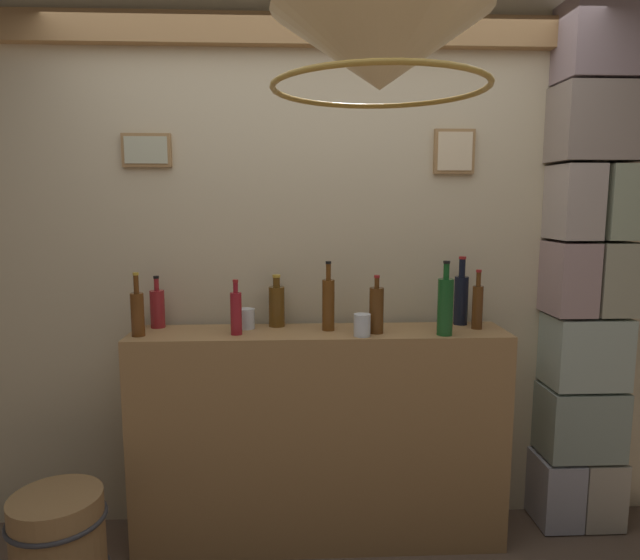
{
  "coord_description": "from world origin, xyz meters",
  "views": [
    {
      "loc": [
        -0.11,
        -1.68,
        1.66
      ],
      "look_at": [
        0.0,
        0.8,
        1.3
      ],
      "focal_mm": 31.04,
      "sensor_mm": 36.0,
      "label": 1
    }
  ],
  "objects_px": {
    "liquor_bottle_gin": "(445,305)",
    "liquor_bottle_scotch": "(236,312)",
    "liquor_bottle_rum": "(376,309)",
    "liquor_bottle_rye": "(137,312)",
    "wooden_barrel": "(59,547)",
    "liquor_bottle_vodka": "(461,298)",
    "glass_tumbler_rocks": "(362,325)",
    "liquor_bottle_tequila": "(328,303)",
    "pendant_lamp": "(380,54)",
    "liquor_bottle_mezcal": "(277,305)",
    "glass_tumbler_highball": "(246,319)",
    "liquor_bottle_port": "(477,305)",
    "liquor_bottle_amaro": "(157,308)"
  },
  "relations": [
    {
      "from": "liquor_bottle_tequila",
      "to": "liquor_bottle_rye",
      "type": "distance_m",
      "value": 0.87
    },
    {
      "from": "liquor_bottle_tequila",
      "to": "liquor_bottle_rum",
      "type": "xyz_separation_m",
      "value": [
        0.22,
        -0.06,
        -0.02
      ]
    },
    {
      "from": "liquor_bottle_tequila",
      "to": "liquor_bottle_mezcal",
      "type": "xyz_separation_m",
      "value": [
        -0.25,
        0.1,
        -0.03
      ]
    },
    {
      "from": "wooden_barrel",
      "to": "liquor_bottle_rye",
      "type": "bearing_deg",
      "value": 46.9
    },
    {
      "from": "liquor_bottle_vodka",
      "to": "glass_tumbler_rocks",
      "type": "bearing_deg",
      "value": -157.2
    },
    {
      "from": "liquor_bottle_gin",
      "to": "liquor_bottle_port",
      "type": "relative_size",
      "value": 1.19
    },
    {
      "from": "liquor_bottle_vodka",
      "to": "liquor_bottle_rum",
      "type": "bearing_deg",
      "value": -160.27
    },
    {
      "from": "liquor_bottle_vodka",
      "to": "liquor_bottle_port",
      "type": "xyz_separation_m",
      "value": [
        0.05,
        -0.1,
        -0.02
      ]
    },
    {
      "from": "liquor_bottle_scotch",
      "to": "pendant_lamp",
      "type": "bearing_deg",
      "value": -61.53
    },
    {
      "from": "liquor_bottle_port",
      "to": "liquor_bottle_amaro",
      "type": "bearing_deg",
      "value": 176.29
    },
    {
      "from": "glass_tumbler_highball",
      "to": "liquor_bottle_rum",
      "type": "bearing_deg",
      "value": -10.92
    },
    {
      "from": "liquor_bottle_amaro",
      "to": "pendant_lamp",
      "type": "distance_m",
      "value": 1.68
    },
    {
      "from": "liquor_bottle_rum",
      "to": "liquor_bottle_rye",
      "type": "distance_m",
      "value": 1.09
    },
    {
      "from": "glass_tumbler_highball",
      "to": "liquor_bottle_tequila",
      "type": "bearing_deg",
      "value": -7.75
    },
    {
      "from": "liquor_bottle_tequila",
      "to": "liquor_bottle_gin",
      "type": "xyz_separation_m",
      "value": [
        0.52,
        -0.12,
        0.01
      ]
    },
    {
      "from": "liquor_bottle_rum",
      "to": "liquor_bottle_gin",
      "type": "height_order",
      "value": "liquor_bottle_gin"
    },
    {
      "from": "liquor_bottle_rum",
      "to": "pendant_lamp",
      "type": "height_order",
      "value": "pendant_lamp"
    },
    {
      "from": "liquor_bottle_amaro",
      "to": "glass_tumbler_rocks",
      "type": "distance_m",
      "value": 0.99
    },
    {
      "from": "liquor_bottle_tequila",
      "to": "liquor_bottle_vodka",
      "type": "xyz_separation_m",
      "value": [
        0.66,
        0.09,
        0.0
      ]
    },
    {
      "from": "liquor_bottle_scotch",
      "to": "glass_tumbler_rocks",
      "type": "relative_size",
      "value": 2.5
    },
    {
      "from": "liquor_bottle_gin",
      "to": "liquor_bottle_scotch",
      "type": "distance_m",
      "value": 0.95
    },
    {
      "from": "liquor_bottle_tequila",
      "to": "liquor_bottle_rye",
      "type": "bearing_deg",
      "value": -175.13
    },
    {
      "from": "liquor_bottle_tequila",
      "to": "liquor_bottle_rye",
      "type": "xyz_separation_m",
      "value": [
        -0.87,
        -0.07,
        -0.02
      ]
    },
    {
      "from": "liquor_bottle_rum",
      "to": "liquor_bottle_scotch",
      "type": "height_order",
      "value": "liquor_bottle_rum"
    },
    {
      "from": "pendant_lamp",
      "to": "liquor_bottle_scotch",
      "type": "bearing_deg",
      "value": 118.47
    },
    {
      "from": "liquor_bottle_gin",
      "to": "liquor_bottle_vodka",
      "type": "height_order",
      "value": "liquor_bottle_gin"
    },
    {
      "from": "liquor_bottle_rum",
      "to": "pendant_lamp",
      "type": "xyz_separation_m",
      "value": [
        -0.14,
        -0.93,
        0.89
      ]
    },
    {
      "from": "liquor_bottle_port",
      "to": "liquor_bottle_amaro",
      "type": "xyz_separation_m",
      "value": [
        -1.53,
        0.1,
        -0.02
      ]
    },
    {
      "from": "liquor_bottle_mezcal",
      "to": "liquor_bottle_amaro",
      "type": "relative_size",
      "value": 1.01
    },
    {
      "from": "glass_tumbler_rocks",
      "to": "pendant_lamp",
      "type": "xyz_separation_m",
      "value": [
        -0.07,
        -0.87,
        0.95
      ]
    },
    {
      "from": "liquor_bottle_mezcal",
      "to": "pendant_lamp",
      "type": "xyz_separation_m",
      "value": [
        0.32,
        -1.09,
        0.9
      ]
    },
    {
      "from": "liquor_bottle_port",
      "to": "liquor_bottle_rum",
      "type": "bearing_deg",
      "value": -172.97
    },
    {
      "from": "liquor_bottle_amaro",
      "to": "pendant_lamp",
      "type": "bearing_deg",
      "value": -50.52
    },
    {
      "from": "liquor_bottle_amaro",
      "to": "glass_tumbler_highball",
      "type": "relative_size",
      "value": 2.62
    },
    {
      "from": "liquor_bottle_rye",
      "to": "wooden_barrel",
      "type": "relative_size",
      "value": 0.64
    },
    {
      "from": "liquor_bottle_tequila",
      "to": "liquor_bottle_gin",
      "type": "height_order",
      "value": "liquor_bottle_gin"
    },
    {
      "from": "liquor_bottle_tequila",
      "to": "liquor_bottle_vodka",
      "type": "bearing_deg",
      "value": 8.13
    },
    {
      "from": "liquor_bottle_rum",
      "to": "liquor_bottle_rye",
      "type": "bearing_deg",
      "value": -179.5
    },
    {
      "from": "liquor_bottle_gin",
      "to": "liquor_bottle_vodka",
      "type": "distance_m",
      "value": 0.25
    },
    {
      "from": "glass_tumbler_highball",
      "to": "liquor_bottle_port",
      "type": "bearing_deg",
      "value": -2.94
    },
    {
      "from": "liquor_bottle_tequila",
      "to": "liquor_bottle_mezcal",
      "type": "height_order",
      "value": "liquor_bottle_tequila"
    },
    {
      "from": "liquor_bottle_vodka",
      "to": "liquor_bottle_port",
      "type": "relative_size",
      "value": 1.19
    },
    {
      "from": "liquor_bottle_tequila",
      "to": "liquor_bottle_scotch",
      "type": "bearing_deg",
      "value": -171.31
    },
    {
      "from": "liquor_bottle_port",
      "to": "wooden_barrel",
      "type": "distance_m",
      "value": 2.12
    },
    {
      "from": "liquor_bottle_gin",
      "to": "glass_tumbler_rocks",
      "type": "xyz_separation_m",
      "value": [
        -0.38,
        -0.0,
        -0.09
      ]
    },
    {
      "from": "liquor_bottle_rum",
      "to": "liquor_bottle_mezcal",
      "type": "distance_m",
      "value": 0.49
    },
    {
      "from": "liquor_bottle_scotch",
      "to": "glass_tumbler_highball",
      "type": "bearing_deg",
      "value": 73.27
    },
    {
      "from": "liquor_bottle_tequila",
      "to": "glass_tumbler_highball",
      "type": "relative_size",
      "value": 3.42
    },
    {
      "from": "liquor_bottle_rye",
      "to": "wooden_barrel",
      "type": "bearing_deg",
      "value": -133.1
    },
    {
      "from": "liquor_bottle_tequila",
      "to": "pendant_lamp",
      "type": "relative_size",
      "value": 0.55
    }
  ]
}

